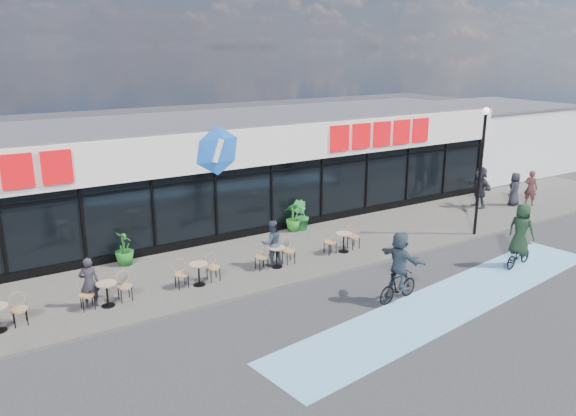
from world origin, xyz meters
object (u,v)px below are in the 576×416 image
(patron_left, at_px, (89,282))
(cyclist_a, at_px, (399,268))
(lamp_post, at_px, (481,161))
(patron_right, at_px, (272,243))
(pedestrian_a, at_px, (480,187))
(potted_plant_mid, at_px, (293,217))
(cyclist_b, at_px, (520,240))
(pedestrian_b, at_px, (531,188))
(pedestrian_c, at_px, (515,189))
(potted_plant_left, at_px, (124,248))
(potted_plant_right, at_px, (301,215))

(patron_left, bearing_deg, cyclist_a, 163.13)
(lamp_post, height_order, patron_right, lamp_post)
(patron_right, height_order, pedestrian_a, pedestrian_a)
(potted_plant_mid, distance_m, cyclist_b, 8.78)
(potted_plant_mid, height_order, patron_left, patron_left)
(pedestrian_b, relative_size, pedestrian_c, 1.06)
(cyclist_a, xyz_separation_m, cyclist_b, (5.57, -0.12, -0.09))
(potted_plant_mid, xyz_separation_m, patron_left, (-8.93, -2.89, 0.18))
(potted_plant_mid, bearing_deg, lamp_post, -35.26)
(potted_plant_left, xyz_separation_m, potted_plant_right, (7.43, 0.02, 0.02))
(cyclist_a, bearing_deg, cyclist_b, -1.27)
(potted_plant_left, distance_m, pedestrian_b, 19.18)
(pedestrian_b, relative_size, cyclist_a, 0.77)
(potted_plant_left, height_order, cyclist_a, cyclist_a)
(patron_right, bearing_deg, pedestrian_a, -167.61)
(pedestrian_c, bearing_deg, potted_plant_left, -18.32)
(pedestrian_b, xyz_separation_m, cyclist_a, (-12.69, -4.54, 0.12))
(patron_right, xyz_separation_m, pedestrian_b, (14.62, 0.18, 0.04))
(potted_plant_right, relative_size, pedestrian_a, 0.64)
(lamp_post, distance_m, pedestrian_a, 4.83)
(pedestrian_c, bearing_deg, lamp_post, 10.02)
(potted_plant_mid, bearing_deg, patron_right, -133.42)
(patron_left, xyz_separation_m, pedestrian_a, (18.45, 1.27, 0.21))
(potted_plant_right, bearing_deg, pedestrian_a, -9.61)
(cyclist_b, bearing_deg, lamp_post, 66.67)
(potted_plant_right, height_order, patron_right, patron_right)
(pedestrian_a, height_order, pedestrian_b, pedestrian_a)
(patron_right, xyz_separation_m, pedestrian_c, (13.94, 0.57, -0.01))
(cyclist_a, bearing_deg, potted_plant_mid, 83.82)
(pedestrian_b, bearing_deg, lamp_post, 91.04)
(potted_plant_right, height_order, pedestrian_c, pedestrian_c)
(cyclist_a, height_order, cyclist_b, cyclist_b)
(potted_plant_mid, xyz_separation_m, cyclist_a, (-0.78, -7.23, 0.38))
(lamp_post, relative_size, pedestrian_a, 2.63)
(potted_plant_left, height_order, potted_plant_mid, potted_plant_left)
(potted_plant_right, bearing_deg, potted_plant_left, -179.86)
(potted_plant_mid, distance_m, pedestrian_a, 9.66)
(potted_plant_left, bearing_deg, pedestrian_a, -5.29)
(potted_plant_left, relative_size, cyclist_b, 0.53)
(pedestrian_b, bearing_deg, potted_plant_mid, 62.69)
(cyclist_a, bearing_deg, lamp_post, 22.98)
(potted_plant_right, bearing_deg, pedestrian_c, -11.59)
(lamp_post, distance_m, potted_plant_mid, 7.87)
(potted_plant_left, xyz_separation_m, pedestrian_a, (16.62, -1.54, 0.38))
(potted_plant_right, bearing_deg, pedestrian_b, -12.77)
(lamp_post, height_order, cyclist_a, lamp_post)
(patron_right, height_order, pedestrian_c, patron_right)
(potted_plant_mid, height_order, cyclist_b, cyclist_b)
(pedestrian_a, bearing_deg, cyclist_b, -27.81)
(potted_plant_left, relative_size, patron_right, 0.74)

